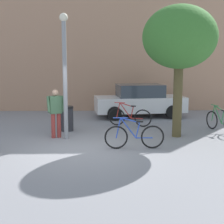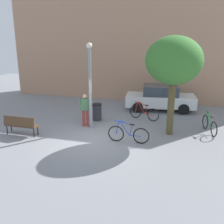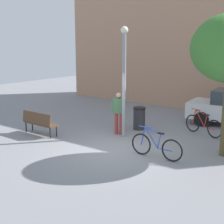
% 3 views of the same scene
% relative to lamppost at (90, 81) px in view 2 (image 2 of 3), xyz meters
% --- Properties ---
extents(ground_plane, '(36.00, 36.00, 0.00)m').
position_rel_lamppost_xyz_m(ground_plane, '(0.73, -1.42, -2.39)').
color(ground_plane, gray).
extents(building_facade, '(18.39, 2.00, 8.07)m').
position_rel_lamppost_xyz_m(building_facade, '(0.73, 7.33, 1.64)').
color(building_facade, tan).
rests_on(building_facade, ground_plane).
extents(lamppost, '(0.28, 0.28, 4.16)m').
position_rel_lamppost_xyz_m(lamppost, '(0.00, 0.00, 0.00)').
color(lamppost, gray).
rests_on(lamppost, ground_plane).
extents(person_by_lamppost, '(0.63, 0.43, 1.67)m').
position_rel_lamppost_xyz_m(person_by_lamppost, '(-0.36, 0.17, -1.43)').
color(person_by_lamppost, '#9E3833').
rests_on(person_by_lamppost, ground_plane).
extents(park_bench, '(1.60, 0.49, 0.92)m').
position_rel_lamppost_xyz_m(park_bench, '(-2.78, -1.82, -1.85)').
color(park_bench, '#513823').
rests_on(park_bench, ground_plane).
extents(plaza_tree, '(2.51, 2.51, 4.49)m').
position_rel_lamppost_xyz_m(plaza_tree, '(3.84, 0.23, 0.99)').
color(plaza_tree, brown).
rests_on(plaza_tree, ground_plane).
extents(bicycle_green, '(0.56, 1.75, 0.97)m').
position_rel_lamppost_xyz_m(bicycle_green, '(5.66, 0.95, -2.01)').
color(bicycle_green, black).
rests_on(bicycle_green, ground_plane).
extents(bicycle_red, '(1.74, 0.61, 0.97)m').
position_rel_lamppost_xyz_m(bicycle_red, '(2.33, 2.12, -2.01)').
color(bicycle_red, black).
rests_on(bicycle_red, ground_plane).
extents(bicycle_blue, '(1.81, 0.09, 0.97)m').
position_rel_lamppost_xyz_m(bicycle_blue, '(2.20, -1.33, -2.01)').
color(bicycle_blue, black).
rests_on(bicycle_blue, ground_plane).
extents(parked_car_white, '(4.38, 2.22, 1.55)m').
position_rel_lamppost_xyz_m(parked_car_white, '(2.99, 4.35, -1.62)').
color(parked_car_white, silver).
rests_on(parked_car_white, ground_plane).
extents(trash_bin, '(0.52, 0.52, 0.94)m').
position_rel_lamppost_xyz_m(trash_bin, '(-0.12, 1.29, -1.92)').
color(trash_bin, '#2D2D33').
rests_on(trash_bin, ground_plane).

